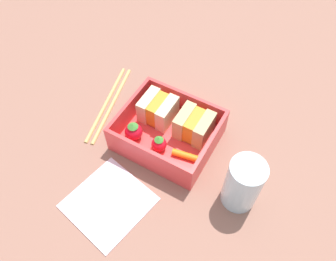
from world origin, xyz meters
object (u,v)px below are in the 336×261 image
object	(u,v)px
strawberry_left	(160,144)
sandwich_left	(158,109)
chopstick_pair	(109,103)
sandwich_center_left	(194,125)
drinking_glass	(243,184)
carrot_stick_far_left	(185,155)
folded_napkin	(109,202)
strawberry_far_left	(134,131)

from	to	relation	value
strawberry_left	sandwich_left	bearing A→B (deg)	123.70
chopstick_pair	sandwich_left	bearing A→B (deg)	5.96
sandwich_center_left	drinking_glass	size ratio (longest dim) A/B	0.59
strawberry_left	carrot_stick_far_left	bearing A→B (deg)	7.96
sandwich_center_left	drinking_glass	bearing A→B (deg)	-30.94
carrot_stick_far_left	folded_napkin	xyz separation A→B (cm)	(-6.62, -12.20, -1.56)
strawberry_far_left	carrot_stick_far_left	xyz separation A→B (cm)	(9.35, 0.71, -1.05)
strawberry_far_left	strawberry_left	size ratio (longest dim) A/B	1.14
sandwich_center_left	carrot_stick_far_left	bearing A→B (deg)	-77.92
chopstick_pair	folded_napkin	size ratio (longest dim) A/B	1.63
carrot_stick_far_left	strawberry_far_left	bearing A→B (deg)	-175.66
sandwich_left	drinking_glass	world-z (taller)	drinking_glass
folded_napkin	sandwich_center_left	bearing A→B (deg)	72.03
sandwich_center_left	folded_napkin	world-z (taller)	sandwich_center_left
drinking_glass	sandwich_center_left	bearing A→B (deg)	149.06
sandwich_left	carrot_stick_far_left	bearing A→B (deg)	-31.72
carrot_stick_far_left	sandwich_center_left	bearing A→B (deg)	102.08
sandwich_left	chopstick_pair	bearing A→B (deg)	-174.04
folded_napkin	strawberry_left	bearing A→B (deg)	78.68
sandwich_left	sandwich_center_left	bearing A→B (deg)	0.00
sandwich_left	drinking_glass	bearing A→B (deg)	-20.27
carrot_stick_far_left	drinking_glass	bearing A→B (deg)	-9.73
carrot_stick_far_left	folded_napkin	bearing A→B (deg)	-118.46
strawberry_far_left	drinking_glass	size ratio (longest dim) A/B	0.38
sandwich_center_left	strawberry_left	world-z (taller)	sandwich_center_left
strawberry_left	chopstick_pair	bearing A→B (deg)	161.96
chopstick_pair	drinking_glass	world-z (taller)	drinking_glass
chopstick_pair	drinking_glass	distance (cm)	28.98
sandwich_center_left	strawberry_far_left	bearing A→B (deg)	-145.75
strawberry_left	chopstick_pair	distance (cm)	14.64
sandwich_center_left	chopstick_pair	size ratio (longest dim) A/B	0.30
strawberry_far_left	folded_napkin	world-z (taller)	strawberry_far_left
sandwich_left	chopstick_pair	world-z (taller)	sandwich_left
sandwich_center_left	strawberry_left	size ratio (longest dim) A/B	1.78
sandwich_center_left	chopstick_pair	world-z (taller)	sandwich_center_left
strawberry_left	folded_napkin	world-z (taller)	strawberry_left
strawberry_far_left	folded_napkin	bearing A→B (deg)	-76.64
strawberry_left	drinking_glass	size ratio (longest dim) A/B	0.33
drinking_glass	folded_napkin	world-z (taller)	drinking_glass
sandwich_center_left	carrot_stick_far_left	xyz separation A→B (cm)	(1.06, -4.93, -1.65)
chopstick_pair	strawberry_left	bearing A→B (deg)	-18.04
strawberry_far_left	chopstick_pair	world-z (taller)	strawberry_far_left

